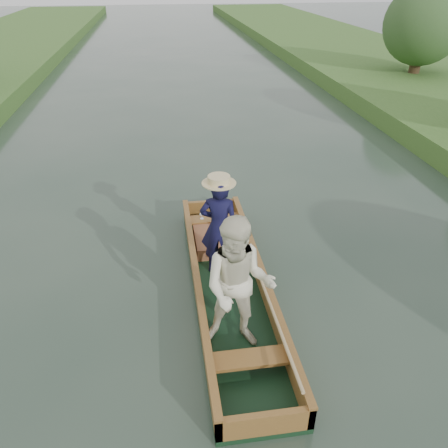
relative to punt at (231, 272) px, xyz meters
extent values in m
plane|color=#283D30|center=(0.04, 0.34, -0.71)|extent=(120.00, 120.00, 0.00)
cylinder|color=#47331E|center=(9.84, 12.69, 0.32)|extent=(0.44, 0.44, 2.07)
sphere|color=#2B4B1E|center=(9.84, 12.69, 1.76)|extent=(3.14, 3.14, 3.14)
sphere|color=#2B4B1E|center=(10.44, 12.99, 1.36)|extent=(2.20, 2.20, 2.20)
cube|color=black|center=(0.04, 0.34, -0.67)|extent=(1.10, 5.00, 0.08)
cube|color=olive|center=(-0.47, 0.34, -0.47)|extent=(0.08, 5.00, 0.32)
cube|color=olive|center=(0.55, 0.34, -0.47)|extent=(0.08, 5.00, 0.32)
cube|color=olive|center=(0.04, 2.80, -0.47)|extent=(1.10, 0.08, 0.32)
cube|color=olive|center=(0.04, -2.12, -0.47)|extent=(1.10, 0.08, 0.32)
cube|color=olive|center=(-0.47, 0.34, -0.29)|extent=(0.10, 5.00, 0.04)
cube|color=olive|center=(0.55, 0.34, -0.29)|extent=(0.10, 5.00, 0.04)
cube|color=olive|center=(0.04, 2.24, -0.41)|extent=(0.94, 0.30, 0.05)
cube|color=olive|center=(0.04, -1.26, -0.41)|extent=(0.94, 0.30, 0.05)
imported|color=black|center=(-0.04, 0.90, 0.22)|extent=(0.70, 0.55, 1.69)
cylinder|color=beige|center=(-0.04, 0.90, 1.02)|extent=(0.52, 0.52, 0.12)
imported|color=#EAE5C7|center=(-0.02, -0.75, 0.33)|extent=(1.08, 0.92, 1.92)
cube|color=#9D3E32|center=(0.04, 1.63, -0.52)|extent=(0.85, 0.90, 0.22)
sphere|color=tan|center=(0.31, 1.53, -0.30)|extent=(0.19, 0.19, 0.19)
sphere|color=tan|center=(0.31, 1.52, -0.16)|extent=(0.14, 0.14, 0.14)
sphere|color=tan|center=(0.26, 1.52, -0.10)|extent=(0.05, 0.05, 0.05)
sphere|color=tan|center=(0.36, 1.52, -0.10)|extent=(0.05, 0.05, 0.05)
sphere|color=tan|center=(0.31, 1.46, -0.18)|extent=(0.06, 0.06, 0.06)
sphere|color=tan|center=(0.22, 1.51, -0.28)|extent=(0.07, 0.07, 0.07)
sphere|color=tan|center=(0.39, 1.51, -0.28)|extent=(0.07, 0.07, 0.07)
sphere|color=tan|center=(0.26, 1.50, -0.39)|extent=(0.08, 0.08, 0.08)
sphere|color=tan|center=(0.35, 1.50, -0.39)|extent=(0.08, 0.08, 0.08)
cylinder|color=silver|center=(-0.19, 2.24, -0.38)|extent=(0.07, 0.07, 0.01)
cylinder|color=silver|center=(-0.19, 2.24, -0.34)|extent=(0.01, 0.01, 0.08)
ellipsoid|color=silver|center=(-0.19, 2.24, -0.28)|extent=(0.09, 0.09, 0.05)
cylinder|color=tan|center=(0.47, -0.07, -0.25)|extent=(0.04, 3.90, 0.18)
camera|label=1|loc=(-0.83, -4.97, 3.79)|focal=35.00mm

